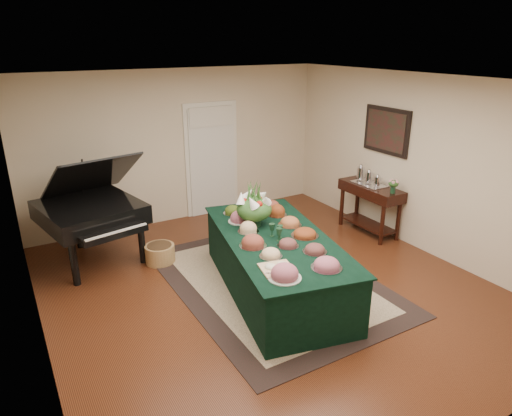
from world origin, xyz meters
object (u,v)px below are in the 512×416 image
floral_centerpiece (254,205)px  grand_piano (91,211)px  buffet_table (276,264)px  mahogany_sideboard (370,196)px

floral_centerpiece → grand_piano: 2.46m
buffet_table → floral_centerpiece: floral_centerpiece is taller
buffet_table → grand_piano: grand_piano is taller
grand_piano → mahogany_sideboard: (4.30, -1.26, -0.15)m
floral_centerpiece → grand_piano: bearing=138.0°
buffet_table → grand_piano: bearing=131.4°
buffet_table → mahogany_sideboard: 2.60m
floral_centerpiece → mahogany_sideboard: 2.55m
mahogany_sideboard → buffet_table: bearing=-160.8°
grand_piano → mahogany_sideboard: size_ratio=1.51×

